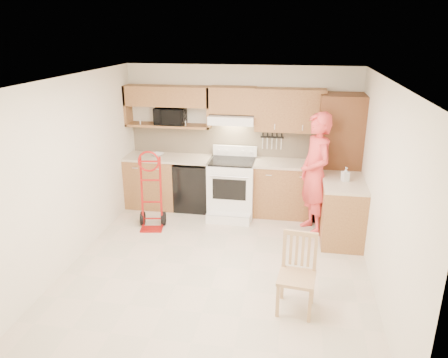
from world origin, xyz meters
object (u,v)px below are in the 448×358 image
(hand_truck, at_px, (151,194))
(dining_chair, at_px, (297,275))
(person, at_px, (315,174))
(microwave, at_px, (170,116))
(range, at_px, (232,183))

(hand_truck, xyz_separation_m, dining_chair, (2.32, -1.79, -0.13))
(person, distance_m, dining_chair, 2.18)
(microwave, relative_size, person, 0.27)
(range, height_order, dining_chair, range)
(person, bearing_deg, range, -129.08)
(microwave, distance_m, person, 2.68)
(range, distance_m, person, 1.48)
(microwave, xyz_separation_m, dining_chair, (2.25, -2.84, -1.18))
(range, bearing_deg, microwave, 164.64)
(range, bearing_deg, person, -17.37)
(person, distance_m, hand_truck, 2.60)
(person, relative_size, dining_chair, 2.10)
(dining_chair, bearing_deg, microwave, 134.71)
(person, bearing_deg, microwave, -128.17)
(range, height_order, hand_truck, hand_truck)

